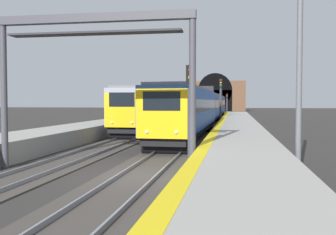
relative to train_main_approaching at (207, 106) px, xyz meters
name	(u,v)px	position (x,y,z in m)	size (l,w,h in m)	color
ground_plane	(141,177)	(-35.96, 0.00, -2.27)	(320.00, 320.00, 0.00)	#302D2B
platform_right	(242,166)	(-35.96, -3.87, -1.73)	(112.00, 3.50, 1.08)	#9E9B93
platform_right_edge_strip	(202,151)	(-35.96, -2.37, -1.19)	(112.00, 0.50, 0.01)	yellow
track_main_line	(141,176)	(-35.96, 0.00, -2.23)	(160.00, 3.16, 0.21)	#423D38
track_adjacent_line	(36,172)	(-35.96, 4.39, -2.23)	(160.00, 2.76, 0.21)	#423D38
train_main_approaching	(207,106)	(0.00, 0.00, 0.00)	(61.67, 3.18, 4.89)	#264C99
train_adjacent_platform	(181,105)	(7.21, 4.39, 0.11)	(61.36, 2.99, 5.02)	gray
railway_signal_near	(191,109)	(-34.87, -1.83, 0.34)	(0.39, 0.38, 4.39)	#38383D
railway_signal_mid	(221,97)	(-1.54, -1.83, 1.18)	(0.39, 0.38, 5.74)	#38383D
railway_signal_far	(227,102)	(36.38, -1.83, 0.45)	(0.39, 0.38, 4.59)	#38383D
overhead_signal_gantry	(94,52)	(-35.11, 2.19, 2.71)	(0.70, 8.50, 6.55)	#3F3F47
tunnel_portal	(215,96)	(65.55, 2.19, 2.21)	(2.77, 17.62, 11.17)	brown
catenary_mast_near	(298,65)	(-34.96, -5.97, 2.06)	(0.22, 2.47, 8.41)	#595B60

